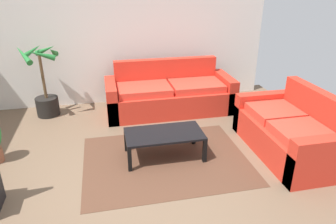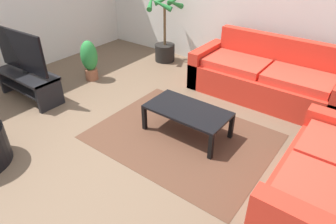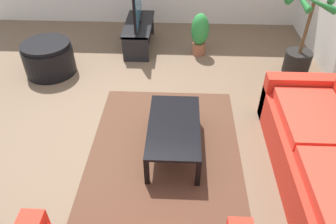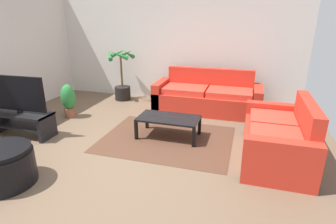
# 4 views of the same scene
# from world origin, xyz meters

# --- Properties ---
(ground_plane) EXTENTS (6.60, 6.60, 0.00)m
(ground_plane) POSITION_xyz_m (0.00, 0.00, 0.00)
(ground_plane) COLOR brown
(couch_main) EXTENTS (2.29, 0.90, 0.90)m
(couch_main) POSITION_xyz_m (0.95, 2.28, 0.30)
(couch_main) COLOR red
(couch_main) RESTS_ON ground
(couch_loveseat) EXTENTS (0.90, 1.69, 0.90)m
(couch_loveseat) POSITION_xyz_m (2.28, 0.48, 0.30)
(couch_loveseat) COLOR red
(couch_loveseat) RESTS_ON ground
(tv_stand) EXTENTS (1.10, 0.45, 0.43)m
(tv_stand) POSITION_xyz_m (-1.96, 0.05, 0.28)
(tv_stand) COLOR black
(tv_stand) RESTS_ON ground
(tv) EXTENTS (1.07, 0.10, 0.64)m
(tv) POSITION_xyz_m (-1.96, 0.06, 0.77)
(tv) COLOR black
(tv) RESTS_ON tv_stand
(coffee_table) EXTENTS (1.05, 0.56, 0.37)m
(coffee_table) POSITION_xyz_m (0.53, 0.72, 0.32)
(coffee_table) COLOR black
(coffee_table) RESTS_ON ground
(area_rug) EXTENTS (2.20, 1.70, 0.01)m
(area_rug) POSITION_xyz_m (0.53, 0.62, 0.00)
(area_rug) COLOR #513323
(area_rug) RESTS_ON ground
(potted_palm) EXTENTS (0.68, 0.68, 1.28)m
(potted_palm) POSITION_xyz_m (-1.23, 2.54, 0.46)
(potted_palm) COLOR black
(potted_palm) RESTS_ON ground
(potted_plant_small) EXTENTS (0.29, 0.29, 0.70)m
(potted_plant_small) POSITION_xyz_m (-1.73, 1.07, 0.38)
(potted_plant_small) COLOR brown
(potted_plant_small) RESTS_ON ground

